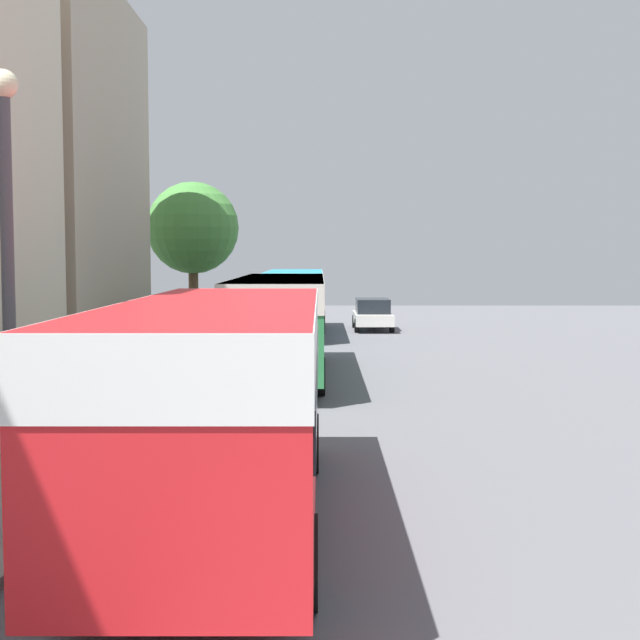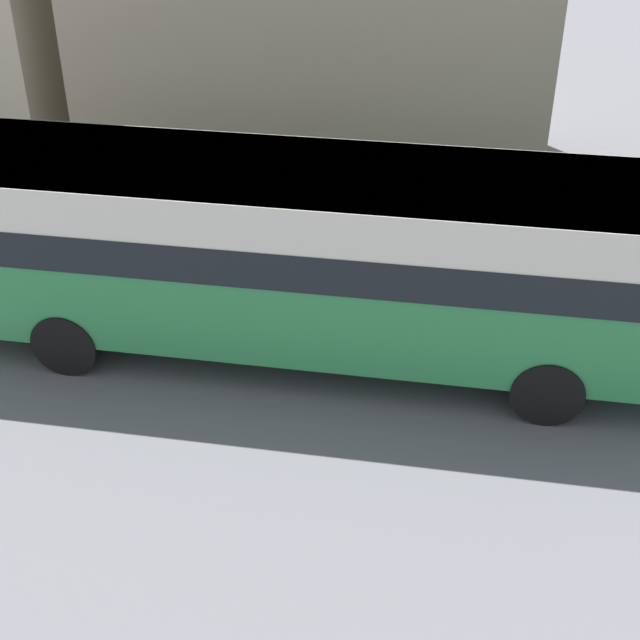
# 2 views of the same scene
# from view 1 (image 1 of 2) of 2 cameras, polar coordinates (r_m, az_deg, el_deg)

# --- Properties ---
(building_far_terrace) EXTENTS (5.54, 9.19, 11.12)m
(building_far_terrace) POSITION_cam_1_polar(r_m,az_deg,el_deg) (26.80, -18.75, 8.05)
(building_far_terrace) COLOR #BCAD93
(building_far_terrace) RESTS_ON ground_plane
(bus_lead) EXTENTS (2.64, 9.39, 3.04)m
(bus_lead) POSITION_cam_1_polar(r_m,az_deg,el_deg) (12.08, -6.54, -3.90)
(bus_lead) COLOR red
(bus_lead) RESTS_ON ground_plane
(bus_following) EXTENTS (2.63, 11.25, 2.97)m
(bus_following) POSITION_cam_1_polar(r_m,az_deg,el_deg) (26.50, -2.70, 0.48)
(bus_following) COLOR #2D8447
(bus_following) RESTS_ON ground_plane
(bus_third_in_line) EXTENTS (2.63, 10.92, 2.88)m
(bus_third_in_line) POSITION_cam_1_polar(r_m,az_deg,el_deg) (40.89, -1.79, 1.74)
(bus_third_in_line) COLOR teal
(bus_third_in_line) RESTS_ON ground_plane
(car_crossing) EXTENTS (1.86, 4.43, 1.52)m
(car_crossing) POSITION_cam_1_polar(r_m,az_deg,el_deg) (43.05, 3.24, 0.40)
(car_crossing) COLOR silver
(car_crossing) RESTS_ON ground_plane
(pedestrian_near_curb) EXTENTS (0.44, 0.44, 1.85)m
(pedestrian_near_curb) POSITION_cam_1_polar(r_m,az_deg,el_deg) (44.18, -6.66, 0.86)
(pedestrian_near_curb) COLOR #232838
(pedestrian_near_curb) RESTS_ON sidewalk
(street_tree) EXTENTS (3.40, 3.40, 6.19)m
(street_tree) POSITION_cam_1_polar(r_m,az_deg,el_deg) (33.40, -8.28, 5.81)
(street_tree) COLOR brown
(street_tree) RESTS_ON sidewalk
(lamp_post) EXTENTS (0.36, 0.36, 5.77)m
(lamp_post) POSITION_cam_1_polar(r_m,az_deg,el_deg) (11.62, -19.51, 3.54)
(lamp_post) COLOR #47474C
(lamp_post) RESTS_ON sidewalk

